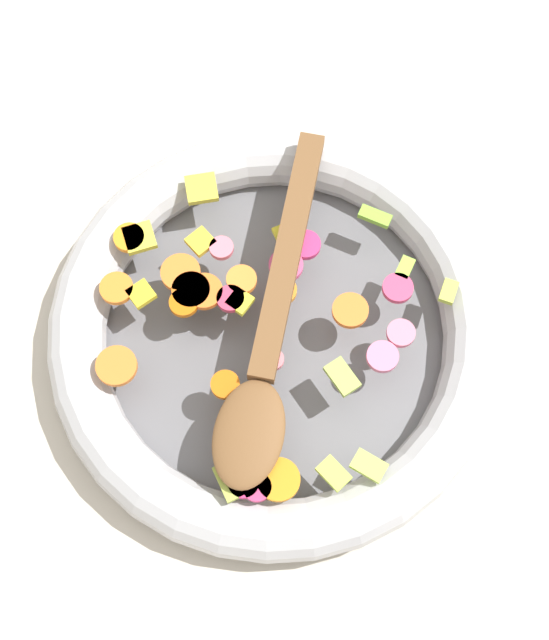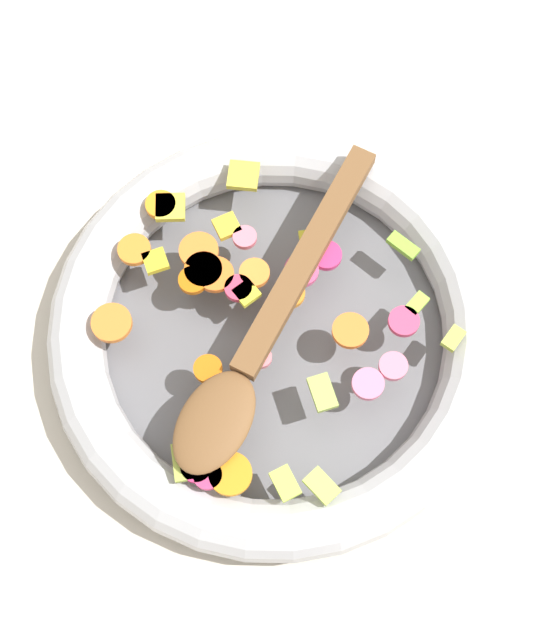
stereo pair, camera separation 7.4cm
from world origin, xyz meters
TOP-DOWN VIEW (x-y plane):
  - ground_plane at (0.00, 0.00)m, footprint 4.00×4.00m
  - skillet at (0.00, 0.00)m, footprint 0.39×0.39m
  - chopped_vegetables at (0.00, -0.02)m, footprint 0.29×0.31m
  - wooden_spoon at (0.02, -0.00)m, footprint 0.32×0.09m

SIDE VIEW (x-z plane):
  - ground_plane at x=0.00m, z-range 0.00..0.00m
  - skillet at x=0.00m, z-range 0.00..0.05m
  - chopped_vegetables at x=0.00m, z-range 0.05..0.06m
  - wooden_spoon at x=0.02m, z-range 0.06..0.07m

